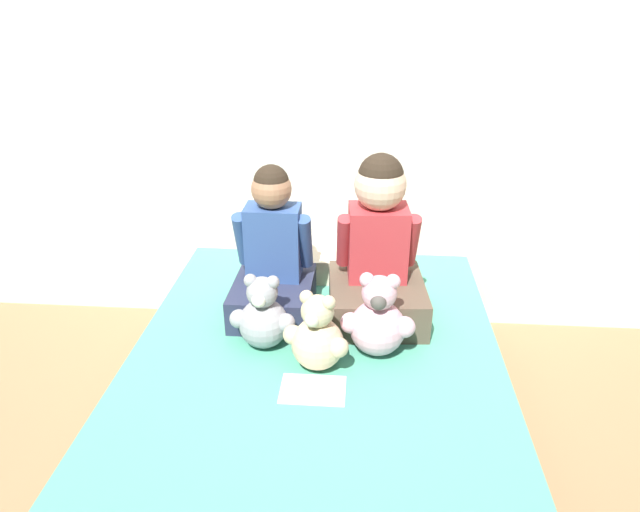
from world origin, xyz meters
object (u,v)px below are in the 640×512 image
Objects in this scene: child_on_right at (378,255)px; child_on_left at (273,260)px; bed at (312,431)px; teddy_bear_held_by_left_child at (263,317)px; pillow_at_headboard at (328,258)px; teddy_bear_held_by_right_child at (378,320)px; teddy_bear_between_children at (317,337)px; sign_card at (313,390)px.

child_on_left is at bearing 176.04° from child_on_right.
bed is 0.43m from teddy_bear_held_by_left_child.
teddy_bear_held_by_right_child is at bearing -71.06° from pillow_at_headboard.
teddy_bear_held_by_left_child is (-0.40, -0.25, -0.14)m from child_on_right.
teddy_bear_held_by_right_child reaches higher than teddy_bear_between_children.
bed is 0.34m from teddy_bear_between_children.
child_on_right is at bearing 82.64° from teddy_bear_between_children.
bed is 9.55× the size of sign_card.
pillow_at_headboard is at bearing 63.42° from child_on_left.
sign_card is at bearing -46.04° from teddy_bear_held_by_left_child.
teddy_bear_held_by_right_child is at bearing -32.39° from child_on_left.
teddy_bear_held_by_left_child is 0.65m from pillow_at_headboard.
teddy_bear_between_children is (-0.20, -0.36, -0.14)m from child_on_right.
bed is at bearing 101.81° from sign_card.
bed is 7.10× the size of teddy_bear_between_children.
teddy_bear_held_by_left_child is 0.23m from teddy_bear_between_children.
teddy_bear_held_by_left_child is (-0.00, -0.25, -0.10)m from child_on_left.
teddy_bear_between_children reaches higher than bed.
pillow_at_headboard is 0.86m from sign_card.
bed is 0.86m from pillow_at_headboard.
teddy_bear_held_by_right_child is 1.10× the size of teddy_bear_between_children.
child_on_left is 0.44m from pillow_at_headboard.
child_on_right is at bearing 94.09° from teddy_bear_held_by_right_child.
teddy_bear_between_children is at bearing 81.56° from bed.
teddy_bear_held_by_right_child is at bearing 3.04° from teddy_bear_held_by_left_child.
pillow_at_headboard is 2.17× the size of sign_card.
child_on_left is 0.40m from child_on_right.
teddy_bear_held_by_right_child is at bearing 47.66° from teddy_bear_between_children.
pillow_at_headboard is (-0.01, 0.73, -0.06)m from teddy_bear_between_children.
child_on_left reaches higher than teddy_bear_held_by_left_child.
pillow_at_headboard is (-0.22, 0.63, -0.07)m from teddy_bear_held_by_right_child.
pillow_at_headboard is (0.00, 0.81, 0.27)m from bed.
child_on_left is 2.80× the size of sign_card.
teddy_bear_held_by_left_child is (-0.19, 0.20, 0.33)m from bed.
child_on_left reaches higher than pillow_at_headboard.
child_on_left is at bearing 140.45° from teddy_bear_between_children.
teddy_bear_held_by_right_child is 0.33m from sign_card.
teddy_bear_held_by_right_child is 0.67m from pillow_at_headboard.
sign_card is (0.20, -0.24, -0.12)m from teddy_bear_held_by_left_child.
teddy_bear_held_by_right_child is (0.40, -0.01, 0.01)m from teddy_bear_held_by_left_child.
sign_card is (0.20, -0.49, -0.22)m from child_on_left.
teddy_bear_held_by_right_child reaches higher than teddy_bear_held_by_left_child.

